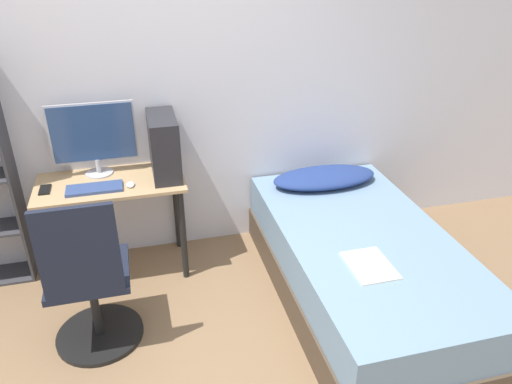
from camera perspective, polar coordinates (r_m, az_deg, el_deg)
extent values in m
cube|color=silver|center=(3.55, -13.04, 11.31)|extent=(8.00, 0.05, 2.50)
cube|color=tan|center=(3.49, -16.30, 1.01)|extent=(0.98, 0.51, 0.02)
cylinder|color=black|center=(3.54, -22.64, -6.49)|extent=(0.04, 0.04, 0.70)
cylinder|color=black|center=(3.49, -8.32, -4.89)|extent=(0.04, 0.04, 0.70)
cylinder|color=black|center=(3.88, -22.05, -3.20)|extent=(0.04, 0.04, 0.70)
cylinder|color=black|center=(3.84, -9.07, -1.71)|extent=(0.04, 0.04, 0.70)
cube|color=#38383D|center=(3.66, -26.12, 1.82)|extent=(0.02, 0.25, 1.58)
cylinder|color=black|center=(3.33, -17.35, -15.22)|extent=(0.52, 0.52, 0.03)
cylinder|color=black|center=(3.18, -17.94, -12.17)|extent=(0.05, 0.05, 0.43)
cube|color=black|center=(3.04, -18.59, -8.75)|extent=(0.45, 0.45, 0.04)
cube|color=black|center=(2.71, -19.64, -6.50)|extent=(0.41, 0.04, 0.52)
cube|color=#4C3D2D|center=(3.46, 11.85, -10.31)|extent=(1.05, 1.99, 0.23)
cube|color=#708EA8|center=(3.31, 12.28, -6.83)|extent=(1.02, 1.95, 0.28)
ellipsoid|color=navy|center=(3.79, 7.82, 1.67)|extent=(0.80, 0.36, 0.11)
cube|color=silver|center=(2.95, 12.87, -8.19)|extent=(0.24, 0.32, 0.01)
cylinder|color=#B7B7BC|center=(3.62, -17.46, 2.11)|extent=(0.19, 0.19, 0.01)
cylinder|color=#B7B7BC|center=(3.60, -17.58, 2.88)|extent=(0.04, 0.04, 0.10)
cube|color=#B7B7BC|center=(3.51, -18.13, 6.47)|extent=(0.56, 0.01, 0.41)
cube|color=navy|center=(3.50, -18.14, 6.42)|extent=(0.54, 0.01, 0.38)
cube|color=#33477A|center=(3.40, -17.98, 0.39)|extent=(0.36, 0.15, 0.02)
cube|color=#232328|center=(3.42, -10.49, 5.21)|extent=(0.18, 0.42, 0.42)
ellipsoid|color=silver|center=(3.38, -14.16, 0.84)|extent=(0.06, 0.09, 0.02)
cube|color=black|center=(3.50, -22.98, 0.25)|extent=(0.07, 0.14, 0.01)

